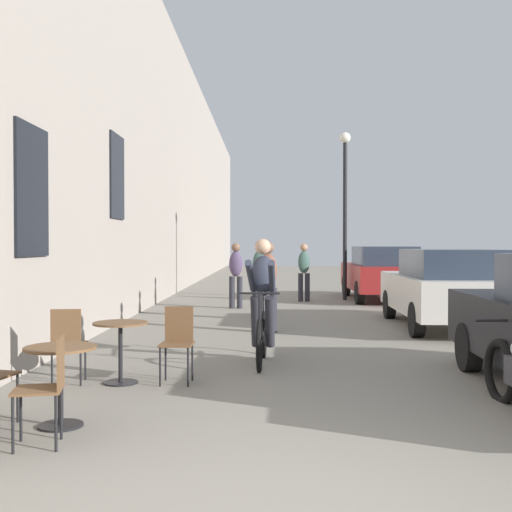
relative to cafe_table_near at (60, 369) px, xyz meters
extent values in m
cube|color=gray|center=(-1.45, 11.87, 3.82)|extent=(0.50, 68.00, 8.69)
cube|color=black|center=(-1.18, 2.51, 1.81)|extent=(0.04, 1.10, 1.70)
cube|color=black|center=(-1.18, 7.14, 2.48)|extent=(0.04, 1.10, 1.70)
cylinder|color=black|center=(0.00, 0.00, -0.51)|extent=(0.40, 0.40, 0.02)
cylinder|color=black|center=(0.00, 0.00, -0.16)|extent=(0.05, 0.05, 0.67)
cylinder|color=brown|center=(0.00, 0.00, 0.19)|extent=(0.64, 0.64, 0.02)
cylinder|color=black|center=(-0.13, -0.75, -0.30)|extent=(0.02, 0.02, 0.45)
cylinder|color=black|center=(-0.19, -0.43, -0.30)|extent=(0.02, 0.02, 0.45)
cylinder|color=black|center=(0.19, -0.69, -0.30)|extent=(0.02, 0.02, 0.45)
cylinder|color=black|center=(0.13, -0.37, -0.30)|extent=(0.02, 0.02, 0.45)
cube|color=brown|center=(0.00, -0.56, -0.06)|extent=(0.45, 0.45, 0.02)
cube|color=brown|center=(0.18, -0.53, 0.16)|extent=(0.09, 0.34, 0.42)
cylinder|color=black|center=(-0.44, 0.13, -0.30)|extent=(0.02, 0.02, 0.45)
cylinder|color=black|center=(0.13, 1.77, -0.51)|extent=(0.40, 0.40, 0.02)
cylinder|color=black|center=(0.13, 1.77, -0.16)|extent=(0.05, 0.05, 0.67)
cylinder|color=brown|center=(0.13, 1.77, 0.19)|extent=(0.64, 0.64, 0.02)
cylinder|color=black|center=(-0.66, 1.91, -0.30)|extent=(0.02, 0.02, 0.45)
cylinder|color=black|center=(-0.34, 1.95, -0.30)|extent=(0.02, 0.02, 0.45)
cylinder|color=black|center=(-0.62, 1.59, -0.30)|extent=(0.02, 0.02, 0.45)
cylinder|color=black|center=(-0.30, 1.63, -0.30)|extent=(0.02, 0.02, 0.45)
cube|color=brown|center=(-0.48, 1.77, -0.06)|extent=(0.42, 0.42, 0.02)
cube|color=brown|center=(-0.46, 1.59, 0.16)|extent=(0.34, 0.06, 0.42)
cylinder|color=black|center=(0.94, 1.60, -0.30)|extent=(0.02, 0.02, 0.45)
cylinder|color=black|center=(0.62, 1.61, -0.30)|extent=(0.02, 0.02, 0.45)
cylinder|color=black|center=(0.95, 1.93, -0.30)|extent=(0.02, 0.02, 0.45)
cylinder|color=black|center=(0.63, 1.94, -0.30)|extent=(0.02, 0.02, 0.45)
cube|color=brown|center=(0.79, 1.77, -0.06)|extent=(0.39, 0.39, 0.02)
cube|color=brown|center=(0.79, 1.95, 0.16)|extent=(0.34, 0.03, 0.42)
torus|color=black|center=(1.75, 2.52, -0.19)|extent=(0.09, 0.71, 0.71)
torus|color=black|center=(1.80, 3.57, -0.19)|extent=(0.09, 0.71, 0.71)
cylinder|color=black|center=(1.80, 3.48, 0.09)|extent=(0.05, 0.22, 0.58)
cylinder|color=black|center=(1.77, 2.98, 0.43)|extent=(0.08, 0.83, 0.14)
cylinder|color=black|center=(1.75, 2.55, 0.14)|extent=(0.04, 0.09, 0.67)
cylinder|color=black|center=(1.78, 3.07, -0.15)|extent=(0.09, 1.00, 0.12)
cylinder|color=black|center=(1.75, 2.57, 0.48)|extent=(0.52, 0.05, 0.03)
ellipsoid|color=black|center=(1.79, 3.39, 0.41)|extent=(0.12, 0.24, 0.06)
ellipsoid|color=#2D3342|center=(1.79, 3.31, 0.68)|extent=(0.36, 0.37, 0.59)
sphere|color=tan|center=(1.79, 3.27, 1.08)|extent=(0.22, 0.22, 0.22)
cylinder|color=#26262D|center=(1.89, 3.23, 0.03)|extent=(0.15, 0.40, 0.75)
cylinder|color=#26262D|center=(1.69, 3.24, 0.03)|extent=(0.15, 0.40, 0.75)
cylinder|color=#2D3342|center=(1.91, 2.92, 0.68)|extent=(0.11, 0.75, 0.48)
cylinder|color=#2D3342|center=(1.63, 2.93, 0.68)|extent=(0.14, 0.75, 0.48)
cylinder|color=#26262D|center=(1.76, 6.11, -0.11)|extent=(0.14, 0.14, 0.82)
cylinder|color=#26262D|center=(1.96, 6.10, -0.11)|extent=(0.14, 0.14, 0.82)
ellipsoid|color=brown|center=(1.86, 6.10, 0.63)|extent=(0.34, 0.24, 0.65)
sphere|color=brown|center=(1.86, 6.10, 1.05)|extent=(0.22, 0.22, 0.22)
cylinder|color=#26262D|center=(1.79, 8.08, -0.10)|extent=(0.14, 0.14, 0.85)
cylinder|color=#26262D|center=(1.59, 8.05, -0.10)|extent=(0.14, 0.14, 0.85)
ellipsoid|color=#38564C|center=(1.69, 8.07, 0.66)|extent=(0.37, 0.29, 0.67)
sphere|color=brown|center=(1.69, 8.07, 1.09)|extent=(0.22, 0.22, 0.22)
cylinder|color=#26262D|center=(1.14, 10.49, -0.12)|extent=(0.14, 0.14, 0.81)
cylinder|color=#26262D|center=(0.94, 10.50, -0.12)|extent=(0.14, 0.14, 0.81)
ellipsoid|color=#4C3D5B|center=(1.04, 10.49, 0.61)|extent=(0.35, 0.25, 0.64)
sphere|color=brown|center=(1.04, 10.49, 1.03)|extent=(0.22, 0.22, 0.22)
cylinder|color=#26262D|center=(2.79, 12.44, -0.12)|extent=(0.14, 0.14, 0.80)
cylinder|color=#26262D|center=(2.98, 12.48, -0.12)|extent=(0.14, 0.14, 0.80)
ellipsoid|color=#38564C|center=(2.89, 12.46, 0.60)|extent=(0.38, 0.30, 0.64)
sphere|color=#A57A5B|center=(2.89, 12.46, 1.02)|extent=(0.22, 0.22, 0.22)
cylinder|color=black|center=(4.11, 12.99, 1.78)|extent=(0.12, 0.12, 4.60)
sphere|color=silver|center=(4.11, 12.99, 4.22)|extent=(0.32, 0.32, 0.32)
cylinder|color=black|center=(4.44, 2.56, -0.21)|extent=(0.22, 0.63, 0.62)
cube|color=beige|center=(5.32, 6.93, 0.14)|extent=(1.89, 4.36, 0.70)
cube|color=#283342|center=(5.30, 6.41, 0.75)|extent=(1.56, 2.37, 0.52)
cylinder|color=black|center=(4.54, 8.37, -0.21)|extent=(0.22, 0.63, 0.62)
cylinder|color=black|center=(6.16, 8.33, -0.21)|extent=(0.22, 0.63, 0.62)
cylinder|color=black|center=(4.47, 5.52, -0.21)|extent=(0.22, 0.63, 0.62)
cylinder|color=black|center=(6.09, 5.48, -0.21)|extent=(0.22, 0.63, 0.62)
cube|color=maroon|center=(5.18, 13.11, 0.16)|extent=(1.83, 4.41, 0.72)
cube|color=#283342|center=(5.18, 12.58, 0.78)|extent=(1.54, 2.38, 0.53)
cylinder|color=black|center=(4.35, 14.56, -0.20)|extent=(0.21, 0.64, 0.64)
cylinder|color=black|center=(6.01, 14.57, -0.20)|extent=(0.21, 0.64, 0.64)
cylinder|color=black|center=(4.35, 11.65, -0.20)|extent=(0.21, 0.64, 0.64)
cylinder|color=black|center=(6.01, 11.65, -0.20)|extent=(0.21, 0.64, 0.64)
torus|color=black|center=(4.29, 1.04, -0.22)|extent=(0.14, 0.69, 0.69)
cylinder|color=black|center=(4.30, 0.94, 0.33)|extent=(0.62, 0.07, 0.03)
camera|label=1|loc=(1.86, -5.62, 1.11)|focal=44.55mm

